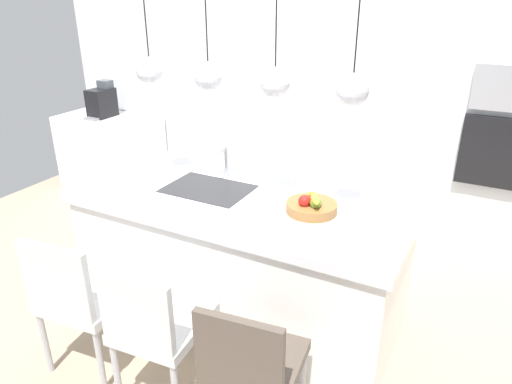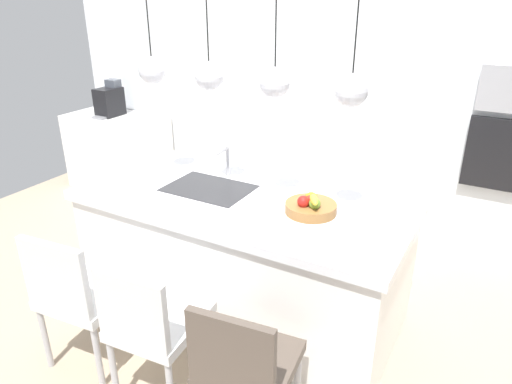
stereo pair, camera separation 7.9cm
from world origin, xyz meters
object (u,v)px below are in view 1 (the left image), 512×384
object	(u,v)px
chair_middle	(157,324)
chair_far	(251,365)
coffee_machine	(102,102)
fruit_bowl	(312,205)
chair_near	(80,296)
oven	(498,153)
microwave	(512,89)

from	to	relation	value
chair_middle	chair_far	distance (m)	0.55
chair_far	chair_middle	bearing A→B (deg)	179.92
chair_middle	chair_far	xyz separation A→B (m)	(0.55, -0.00, -0.03)
coffee_machine	chair_middle	world-z (taller)	coffee_machine
fruit_bowl	coffee_machine	world-z (taller)	coffee_machine
coffee_machine	chair_near	xyz separation A→B (m)	(1.89, -2.18, -0.48)
coffee_machine	oven	bearing A→B (deg)	4.40
fruit_bowl	chair_near	xyz separation A→B (m)	(-1.04, -0.88, -0.42)
fruit_bowl	oven	xyz separation A→B (m)	(0.94, 1.59, -0.00)
coffee_machine	fruit_bowl	bearing A→B (deg)	-23.92
coffee_machine	oven	size ratio (longest dim) A/B	0.68
oven	chair_near	distance (m)	3.19
fruit_bowl	coffee_machine	xyz separation A→B (m)	(-2.92, 1.30, 0.06)
chair_far	oven	bearing A→B (deg)	70.47
chair_middle	chair_far	size ratio (longest dim) A/B	1.03
fruit_bowl	microwave	bearing A→B (deg)	59.55
fruit_bowl	chair_far	world-z (taller)	fruit_bowl
coffee_machine	microwave	world-z (taller)	microwave
fruit_bowl	chair_middle	world-z (taller)	fruit_bowl
fruit_bowl	coffee_machine	bearing A→B (deg)	156.08
fruit_bowl	chair_near	distance (m)	1.43
fruit_bowl	chair_middle	bearing A→B (deg)	-119.40
microwave	coffee_machine	bearing A→B (deg)	-175.60
chair_near	microwave	bearing A→B (deg)	51.38
chair_near	chair_far	bearing A→B (deg)	0.11
coffee_machine	microwave	size ratio (longest dim) A/B	0.70
chair_far	chair_near	bearing A→B (deg)	-179.89
microwave	chair_far	bearing A→B (deg)	-109.53
coffee_machine	oven	xyz separation A→B (m)	(3.86, 0.30, -0.06)
oven	microwave	bearing A→B (deg)	0.00
fruit_bowl	chair_near	world-z (taller)	fruit_bowl
chair_near	fruit_bowl	bearing A→B (deg)	40.25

